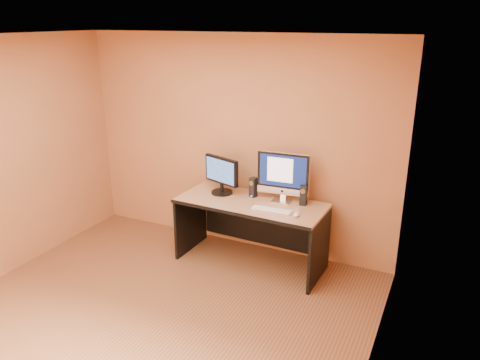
{
  "coord_description": "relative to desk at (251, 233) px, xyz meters",
  "views": [
    {
      "loc": [
        2.4,
        -2.95,
        2.75
      ],
      "look_at": [
        0.32,
        1.45,
        1.06
      ],
      "focal_mm": 35.0,
      "sensor_mm": 36.0,
      "label": 1
    }
  ],
  "objects": [
    {
      "name": "desk",
      "position": [
        0.0,
        0.0,
        0.0
      ],
      "size": [
        1.71,
        0.8,
        0.78
      ],
      "primitive_type": null,
      "rotation": [
        0.0,
        0.0,
        -0.03
      ],
      "color": "#AE7E57",
      "rests_on": "ground"
    },
    {
      "name": "speaker_right",
      "position": [
        0.56,
        0.17,
        0.51
      ],
      "size": [
        0.07,
        0.08,
        0.23
      ],
      "primitive_type": null,
      "rotation": [
        0.0,
        0.0,
        0.01
      ],
      "color": "black",
      "rests_on": "desk"
    },
    {
      "name": "keyboard",
      "position": [
        0.3,
        -0.15,
        0.4
      ],
      "size": [
        0.46,
        0.15,
        0.02
      ],
      "primitive_type": "cube",
      "rotation": [
        0.0,
        0.0,
        0.06
      ],
      "color": "silver",
      "rests_on": "desk"
    },
    {
      "name": "mouse",
      "position": [
        0.6,
        -0.17,
        0.41
      ],
      "size": [
        0.07,
        0.11,
        0.04
      ],
      "primitive_type": "ellipsoid",
      "rotation": [
        0.0,
        0.0,
        0.08
      ],
      "color": "white",
      "rests_on": "desk"
    },
    {
      "name": "floor",
      "position": [
        -0.41,
        -1.55,
        -0.39
      ],
      "size": [
        4.0,
        4.0,
        0.0
      ],
      "primitive_type": "plane",
      "color": "brown",
      "rests_on": "ground"
    },
    {
      "name": "cable_a",
      "position": [
        0.32,
        0.25,
        0.39
      ],
      "size": [
        0.12,
        0.21,
        0.01
      ],
      "primitive_type": "cylinder",
      "rotation": [
        1.57,
        0.0,
        0.5
      ],
      "color": "black",
      "rests_on": "desk"
    },
    {
      "name": "second_monitor",
      "position": [
        -0.43,
        0.11,
        0.61
      ],
      "size": [
        0.56,
        0.4,
        0.44
      ],
      "primitive_type": null,
      "rotation": [
        0.0,
        0.0,
        -0.32
      ],
      "color": "black",
      "rests_on": "desk"
    },
    {
      "name": "speaker_left",
      "position": [
        -0.04,
        0.16,
        0.51
      ],
      "size": [
        0.09,
        0.09,
        0.23
      ],
      "primitive_type": null,
      "rotation": [
        0.0,
        0.0,
        -0.21
      ],
      "color": "black",
      "rests_on": "desk"
    },
    {
      "name": "ceiling",
      "position": [
        -0.41,
        -1.55,
        2.21
      ],
      "size": [
        4.0,
        4.0,
        0.0
      ],
      "primitive_type": "plane",
      "color": "white",
      "rests_on": "walls"
    },
    {
      "name": "cable_b",
      "position": [
        0.27,
        0.32,
        0.39
      ],
      "size": [
        0.07,
        0.18,
        0.01
      ],
      "primitive_type": "cylinder",
      "rotation": [
        1.57,
        0.0,
        -0.36
      ],
      "color": "black",
      "rests_on": "desk"
    },
    {
      "name": "walls",
      "position": [
        -0.41,
        -1.55,
        0.91
      ],
      "size": [
        4.0,
        4.0,
        2.6
      ],
      "primitive_type": null,
      "color": "#A86B44",
      "rests_on": "ground"
    },
    {
      "name": "imac",
      "position": [
        0.31,
        0.16,
        0.68
      ],
      "size": [
        0.61,
        0.26,
        0.58
      ],
      "primitive_type": null,
      "rotation": [
        0.0,
        0.0,
        0.07
      ],
      "color": "silver",
      "rests_on": "desk"
    }
  ]
}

